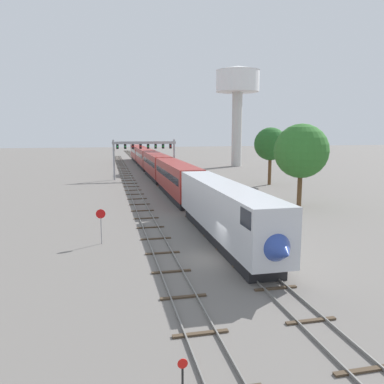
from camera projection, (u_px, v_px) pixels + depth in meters
The scene contains 10 objects.
ground_plane at pixel (215, 259), 27.86m from camera, with size 400.00×400.00×0.00m, color slate.
track_main at pixel (150, 172), 86.13m from camera, with size 2.60×200.00×0.16m.
track_near at pixel (131, 185), 65.66m from camera, with size 2.60×160.00×0.16m.
passenger_train at pixel (156, 165), 75.04m from camera, with size 3.04×110.35×4.80m.
signal_gantry at pixel (144, 150), 73.28m from camera, with size 12.10×0.49×7.55m.
water_tower at pixel (238, 86), 98.33m from camera, with size 11.21×11.21×25.50m.
switch_stand at pixel (183, 384), 13.28m from camera, with size 0.36×0.24×1.46m.
stop_sign at pixel (101, 221), 31.28m from camera, with size 0.76×0.08×2.88m.
trackside_tree_left at pixel (270, 144), 65.38m from camera, with size 5.56×5.56×9.76m.
trackside_tree_mid at pixel (301, 151), 46.09m from camera, with size 6.50×6.50×10.02m.
Camera 1 is at (-7.41, -25.77, 9.12)m, focal length 36.09 mm.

